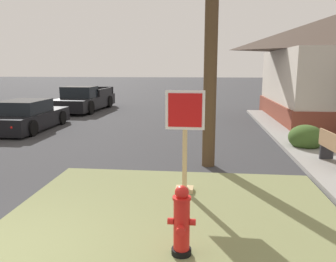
{
  "coord_description": "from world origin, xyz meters",
  "views": [
    {
      "loc": [
        2.89,
        -3.62,
        2.61
      ],
      "look_at": [
        2.17,
        3.29,
        1.26
      ],
      "focal_mm": 35.63,
      "sensor_mm": 36.0,
      "label": 1
    }
  ],
  "objects": [
    {
      "name": "fire_hydrant",
      "position": [
        2.65,
        0.55,
        0.55
      ],
      "size": [
        0.38,
        0.34,
        0.98
      ],
      "color": "black",
      "rests_on": "grass_corner_patch"
    },
    {
      "name": "shrub_by_curb",
      "position": [
        6.19,
        7.11,
        0.4
      ],
      "size": [
        1.09,
        1.09,
        0.8
      ],
      "primitive_type": "ellipsoid",
      "color": "#3A5823",
      "rests_on": "ground"
    },
    {
      "name": "manhole_cover",
      "position": [
        -0.06,
        2.82,
        0.01
      ],
      "size": [
        0.7,
        0.7,
        0.02
      ],
      "primitive_type": "cylinder",
      "color": "black",
      "rests_on": "ground"
    },
    {
      "name": "grass_corner_patch",
      "position": [
        2.46,
        1.87,
        0.04
      ],
      "size": [
        5.82,
        4.64,
        0.08
      ],
      "primitive_type": "cube",
      "color": "olive",
      "rests_on": "ground"
    },
    {
      "name": "sidewalk_strip",
      "position": [
        6.57,
        6.6,
        0.06
      ],
      "size": [
        2.2,
        18.93,
        0.12
      ],
      "primitive_type": "cube",
      "color": "gray",
      "rests_on": "ground"
    },
    {
      "name": "parked_sedan_black",
      "position": [
        -4.42,
        9.52,
        0.54
      ],
      "size": [
        1.99,
        4.35,
        1.25
      ],
      "color": "black",
      "rests_on": "ground"
    },
    {
      "name": "stop_sign",
      "position": [
        2.56,
        2.88,
        1.11
      ],
      "size": [
        0.78,
        0.29,
        2.08
      ],
      "color": "tan",
      "rests_on": "grass_corner_patch"
    },
    {
      "name": "street_bench",
      "position": [
        6.27,
        4.96,
        0.58
      ],
      "size": [
        0.5,
        1.47,
        0.85
      ],
      "color": "#93704C",
      "rests_on": "sidewalk_strip"
    },
    {
      "name": "pickup_truck_black",
      "position": [
        -4.17,
        15.76,
        0.62
      ],
      "size": [
        2.34,
        5.54,
        1.48
      ],
      "color": "black",
      "rests_on": "ground"
    }
  ]
}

